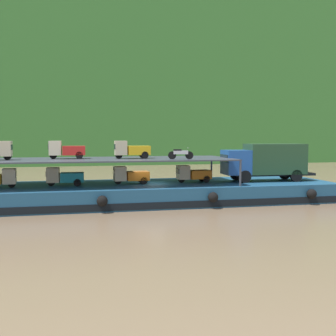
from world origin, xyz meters
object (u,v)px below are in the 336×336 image
object	(u,v)px
covered_lorry	(266,161)
mini_truck_upper_mid	(66,150)
motorcycle_upper_port	(180,154)
mini_truck_upper_fore	(131,150)
mini_truck_lower_fore	(193,174)
cargo_barge	(149,193)
mini_truck_lower_aft	(65,177)
mini_truck_lower_mid	(130,175)

from	to	relation	value
covered_lorry	mini_truck_upper_mid	world-z (taller)	mini_truck_upper_mid
motorcycle_upper_port	mini_truck_upper_fore	bearing A→B (deg)	150.60
mini_truck_lower_fore	motorcycle_upper_port	world-z (taller)	motorcycle_upper_port
cargo_barge	mini_truck_lower_fore	distance (m)	3.90
cargo_barge	mini_truck_lower_aft	size ratio (longest dim) A/B	10.63
mini_truck_lower_fore	mini_truck_upper_fore	xyz separation A→B (m)	(-5.02, -0.14, 2.00)
mini_truck_lower_fore	motorcycle_upper_port	size ratio (longest dim) A/B	1.47
mini_truck_lower_fore	covered_lorry	bearing A→B (deg)	-3.63
mini_truck_upper_mid	covered_lorry	bearing A→B (deg)	-3.44
motorcycle_upper_port	covered_lorry	bearing A→B (deg)	12.22
cargo_barge	mini_truck_lower_fore	size ratio (longest dim) A/B	10.63
cargo_barge	mini_truck_lower_aft	xyz separation A→B (m)	(-6.49, -0.07, 1.44)
mini_truck_upper_mid	motorcycle_upper_port	distance (m)	8.77
covered_lorry	mini_truck_upper_mid	distance (m)	16.20
covered_lorry	mini_truck_upper_mid	bearing A→B (deg)	176.56
mini_truck_upper_fore	mini_truck_upper_mid	bearing A→B (deg)	171.66
covered_lorry	mini_truck_lower_mid	size ratio (longest dim) A/B	2.84
mini_truck_upper_mid	mini_truck_upper_fore	xyz separation A→B (m)	(4.92, -0.72, 0.00)
covered_lorry	mini_truck_lower_aft	xyz separation A→B (m)	(-16.30, 0.26, -1.00)
cargo_barge	mini_truck_upper_mid	world-z (taller)	mini_truck_upper_mid
mini_truck_upper_fore	motorcycle_upper_port	world-z (taller)	mini_truck_upper_fore
mini_truck_upper_mid	mini_truck_lower_aft	bearing A→B (deg)	-102.94
covered_lorry	mini_truck_lower_mid	distance (m)	11.34
covered_lorry	mini_truck_lower_aft	bearing A→B (deg)	179.07
mini_truck_lower_aft	mini_truck_lower_fore	world-z (taller)	same
cargo_barge	mini_truck_lower_mid	size ratio (longest dim) A/B	10.61
cargo_barge	mini_truck_upper_fore	bearing A→B (deg)	-176.53
mini_truck_lower_fore	mini_truck_upper_mid	bearing A→B (deg)	176.68
cargo_barge	motorcycle_upper_port	xyz separation A→B (m)	(2.03, -2.02, 3.18)
cargo_barge	mini_truck_upper_mid	size ratio (longest dim) A/B	10.72
mini_truck_lower_mid	mini_truck_upper_mid	xyz separation A→B (m)	(-4.84, 0.64, 2.00)
covered_lorry	motorcycle_upper_port	distance (m)	8.00
mini_truck_lower_mid	mini_truck_lower_fore	size ratio (longest dim) A/B	1.00
mini_truck_upper_mid	mini_truck_upper_fore	size ratio (longest dim) A/B	1.00
covered_lorry	mini_truck_lower_fore	size ratio (longest dim) A/B	2.84
mini_truck_lower_aft	mini_truck_upper_fore	size ratio (longest dim) A/B	1.01
mini_truck_lower_aft	mini_truck_upper_mid	world-z (taller)	mini_truck_upper_mid
covered_lorry	mini_truck_upper_fore	size ratio (longest dim) A/B	2.88
cargo_barge	mini_truck_upper_mid	distance (m)	7.23
mini_truck_lower_mid	mini_truck_upper_mid	distance (m)	5.28
covered_lorry	motorcycle_upper_port	bearing A→B (deg)	-167.78
motorcycle_upper_port	mini_truck_lower_aft	bearing A→B (deg)	167.11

